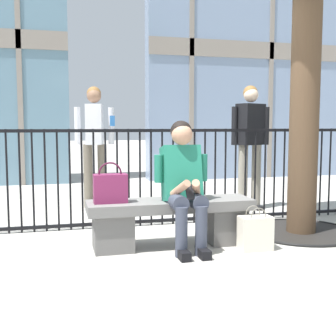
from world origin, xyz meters
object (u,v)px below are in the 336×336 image
(seated_person_with_phone, at_px, (184,181))
(bystander_at_railing, at_px, (250,137))
(stone_bench, at_px, (171,218))
(bystander_further_back, at_px, (95,137))
(handbag_on_bench, at_px, (110,188))
(shopping_bag, at_px, (255,233))

(seated_person_with_phone, height_order, bystander_at_railing, bystander_at_railing)
(stone_bench, relative_size, bystander_further_back, 0.94)
(bystander_further_back, bearing_deg, stone_bench, -76.31)
(handbag_on_bench, xyz_separation_m, bystander_at_railing, (2.11, 1.52, 0.41))
(bystander_at_railing, bearing_deg, handbag_on_bench, -144.18)
(seated_person_with_phone, bearing_deg, shopping_bag, -18.84)
(seated_person_with_phone, relative_size, bystander_further_back, 0.71)
(bystander_at_railing, bearing_deg, stone_bench, -135.32)
(stone_bench, height_order, shopping_bag, stone_bench)
(bystander_at_railing, xyz_separation_m, bystander_further_back, (-2.06, 0.68, 0.00))
(seated_person_with_phone, relative_size, bystander_at_railing, 0.71)
(handbag_on_bench, relative_size, bystander_at_railing, 0.22)
(bystander_further_back, bearing_deg, seated_person_with_phone, -74.85)
(seated_person_with_phone, xyz_separation_m, shopping_bag, (0.64, -0.22, -0.49))
(handbag_on_bench, relative_size, shopping_bag, 0.92)
(handbag_on_bench, distance_m, shopping_bag, 1.42)
(seated_person_with_phone, bearing_deg, stone_bench, 126.24)
(stone_bench, relative_size, seated_person_with_phone, 1.32)
(stone_bench, xyz_separation_m, handbag_on_bench, (-0.58, -0.01, 0.32))
(bystander_further_back, bearing_deg, bystander_at_railing, -18.27)
(shopping_bag, distance_m, bystander_further_back, 2.96)
(stone_bench, height_order, handbag_on_bench, handbag_on_bench)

